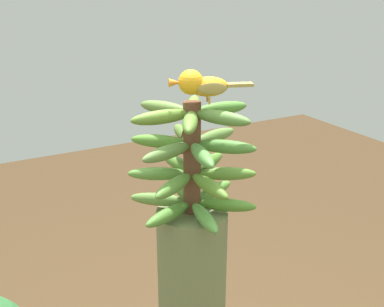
# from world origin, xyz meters

# --- Properties ---
(banana_bunch) EXTENTS (0.33, 0.34, 0.30)m
(banana_bunch) POSITION_xyz_m (-0.00, -0.00, 1.37)
(banana_bunch) COLOR brown
(banana_bunch) RESTS_ON banana_tree
(perched_bird) EXTENTS (0.20, 0.09, 0.08)m
(perched_bird) POSITION_xyz_m (-0.01, 0.02, 1.56)
(perched_bird) COLOR #C68933
(perched_bird) RESTS_ON banana_bunch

